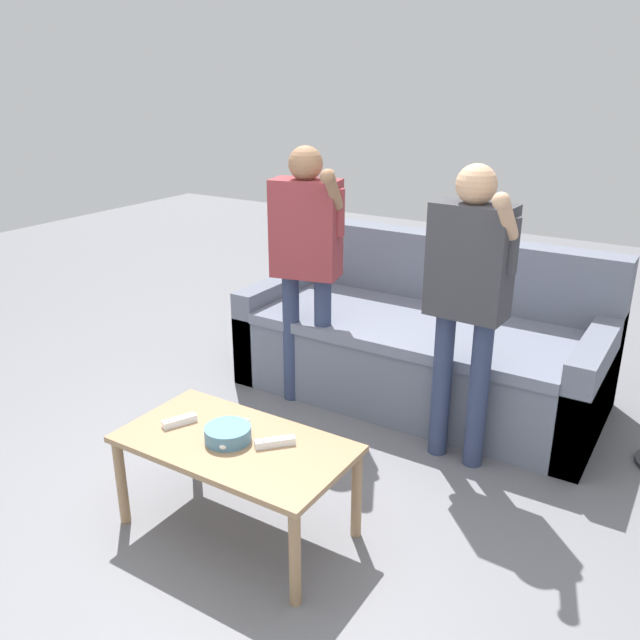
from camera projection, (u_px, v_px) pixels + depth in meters
name	position (u px, v px, depth m)	size (l,w,h in m)	color
ground_plane	(272.00, 520.00, 2.83)	(12.00, 12.00, 0.00)	slate
couch	(424.00, 344.00, 3.89)	(2.05, 0.95, 0.89)	slate
coffee_table	(235.00, 453.00, 2.66)	(0.94, 0.51, 0.42)	#997551
snack_bowl	(228.00, 434.00, 2.63)	(0.19, 0.19, 0.06)	teal
game_remote_nunchuk	(227.00, 442.00, 2.58)	(0.06, 0.09, 0.05)	white
player_right	(468.00, 284.00, 2.98)	(0.42, 0.33, 1.44)	#2D3856
player_left	(306.00, 248.00, 3.55)	(0.46, 0.31, 1.45)	#2D3856
game_remote_wand_near	(275.00, 442.00, 2.60)	(0.14, 0.14, 0.03)	white
game_remote_wand_far	(180.00, 421.00, 2.76)	(0.09, 0.15, 0.03)	white
game_remote_wand_spare	(237.00, 430.00, 2.69)	(0.06, 0.16, 0.03)	white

